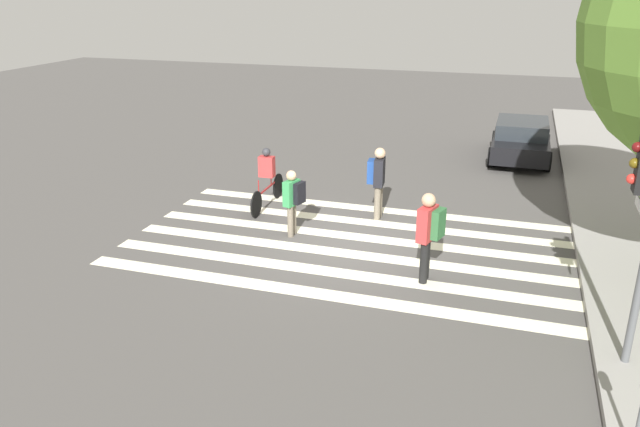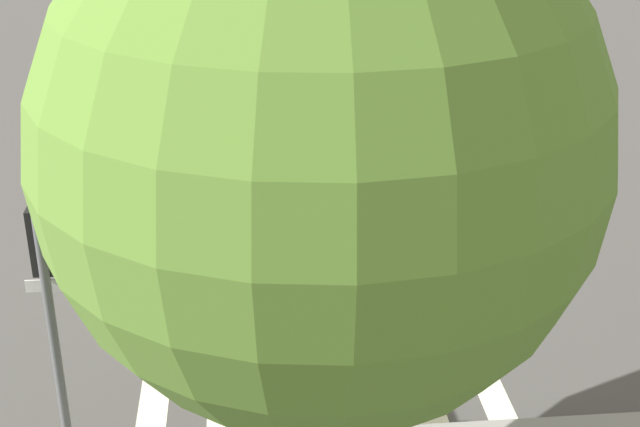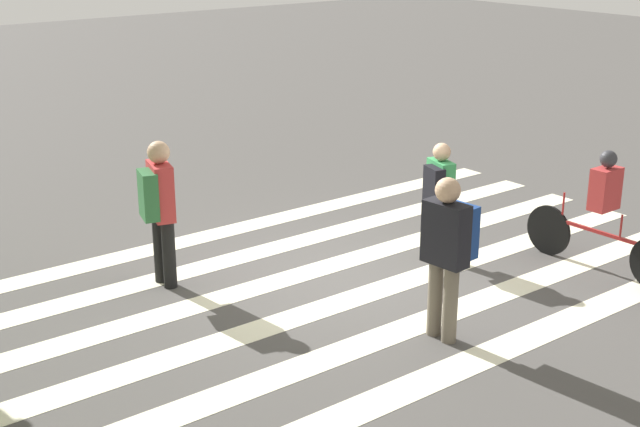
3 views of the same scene
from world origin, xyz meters
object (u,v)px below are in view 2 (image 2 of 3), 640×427
at_px(street_tree, 320,148).
at_px(pedestrian_adult_tall_backpack, 234,271).
at_px(traffic_light, 49,285).
at_px(cyclist_mid_street, 378,171).
at_px(pedestrian_child_with_backpack, 307,195).
at_px(pedestrian_adult_blue_shirt, 408,219).

height_order(street_tree, pedestrian_adult_tall_backpack, street_tree).
relative_size(traffic_light, cyclist_mid_street, 1.70).
bearing_deg(traffic_light, pedestrian_adult_tall_backpack, -123.08).
xyz_separation_m(street_tree, pedestrian_child_with_backpack, (-0.48, -8.36, -4.08)).
height_order(traffic_light, cyclist_mid_street, traffic_light).
bearing_deg(pedestrian_adult_tall_backpack, street_tree, -63.28).
xyz_separation_m(street_tree, pedestrian_adult_tall_backpack, (0.98, -4.97, -3.93)).
distance_m(street_tree, pedestrian_adult_blue_shirt, 8.11).
distance_m(pedestrian_adult_tall_backpack, cyclist_mid_street, 5.64).
bearing_deg(pedestrian_adult_tall_backpack, cyclist_mid_street, 72.37).
bearing_deg(pedestrian_child_with_backpack, pedestrian_adult_tall_backpack, -96.87).
distance_m(pedestrian_adult_blue_shirt, pedestrian_child_with_backpack, 2.39).
relative_size(pedestrian_adult_blue_shirt, pedestrian_adult_tall_backpack, 0.99).
xyz_separation_m(pedestrian_adult_tall_backpack, pedestrian_child_with_backpack, (-1.45, -3.38, -0.15)).
relative_size(street_tree, pedestrian_adult_blue_shirt, 4.20).
distance_m(traffic_light, pedestrian_adult_blue_shirt, 7.55).
bearing_deg(cyclist_mid_street, pedestrian_child_with_backpack, 38.08).
bearing_deg(pedestrian_adult_blue_shirt, street_tree, 66.84).
bearing_deg(traffic_light, street_tree, 151.68).
height_order(pedestrian_adult_tall_backpack, cyclist_mid_street, pedestrian_adult_tall_backpack).
relative_size(traffic_light, pedestrian_adult_blue_shirt, 2.13).
distance_m(street_tree, pedestrian_adult_tall_backpack, 6.42).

